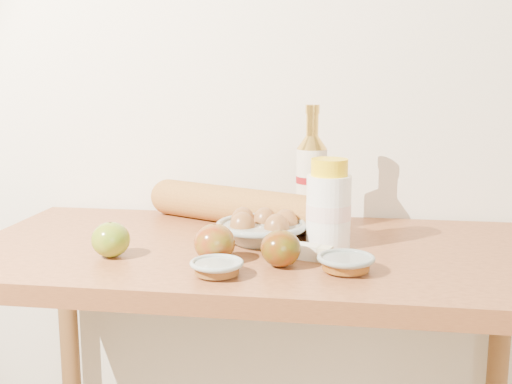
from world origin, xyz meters
TOP-DOWN VIEW (x-y plane):
  - back_wall at (0.00, 1.51)m, footprint 3.50×0.02m
  - table at (0.00, 1.18)m, footprint 1.20×0.60m
  - bourbon_bottle at (0.10, 1.33)m, footprint 0.08×0.08m
  - cream_bottle at (0.14, 1.20)m, footprint 0.11×0.11m
  - egg_bowl at (0.00, 1.21)m, footprint 0.21×0.21m
  - baguette at (-0.07, 1.36)m, footprint 0.52×0.29m
  - apple_yellowgreen at (-0.27, 1.06)m, footprint 0.09×0.09m
  - apple_redgreen_front at (-0.07, 1.06)m, footprint 0.09×0.09m
  - apple_redgreen_right at (0.06, 1.05)m, footprint 0.09×0.09m
  - sugar_bowl at (-0.04, 0.98)m, footprint 0.11×0.11m
  - syrup_bowl at (0.18, 1.04)m, footprint 0.11×0.11m
  - butter_stick at (0.10, 1.11)m, footprint 0.10×0.05m

SIDE VIEW (x-z plane):
  - table at x=0.00m, z-range 0.33..1.23m
  - butter_stick at x=0.10m, z-range 0.90..0.93m
  - sugar_bowl at x=-0.04m, z-range 0.90..0.93m
  - syrup_bowl at x=0.18m, z-range 0.90..0.93m
  - egg_bowl at x=0.00m, z-range 0.89..0.96m
  - apple_yellowgreen at x=-0.27m, z-range 0.90..0.97m
  - apple_redgreen_right at x=0.06m, z-range 0.90..0.97m
  - apple_redgreen_front at x=-0.07m, z-range 0.90..0.97m
  - baguette at x=-0.07m, z-range 0.90..0.99m
  - cream_bottle at x=0.14m, z-range 0.89..1.08m
  - bourbon_bottle at x=0.10m, z-range 0.87..1.16m
  - back_wall at x=0.00m, z-range 0.00..2.60m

